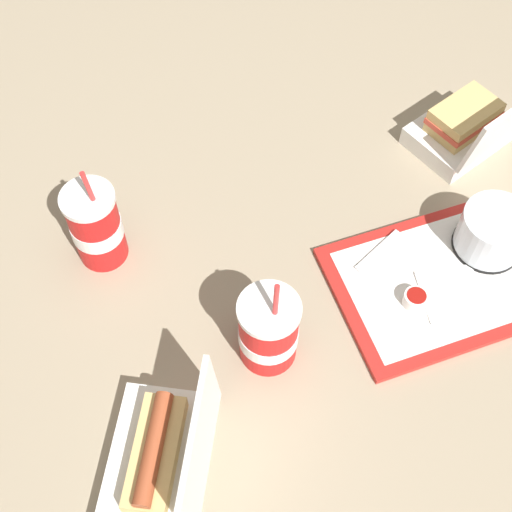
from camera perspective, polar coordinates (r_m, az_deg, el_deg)
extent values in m
plane|color=gray|center=(1.23, -0.77, -0.58)|extent=(3.20, 3.20, 0.00)
cube|color=red|center=(1.24, 14.78, -1.91)|extent=(0.39, 0.29, 0.01)
cube|color=white|center=(1.24, 14.85, -1.75)|extent=(0.34, 0.25, 0.00)
cylinder|color=black|center=(1.29, 17.92, 0.87)|extent=(0.12, 0.12, 0.01)
cylinder|color=beige|center=(1.27, 18.29, 1.66)|extent=(0.09, 0.09, 0.06)
cylinder|color=silver|center=(1.26, 18.41, 1.92)|extent=(0.12, 0.12, 0.08)
cylinder|color=white|center=(1.19, 12.63, -3.39)|extent=(0.04, 0.04, 0.02)
cylinder|color=#9E140F|center=(1.18, 12.72, -3.15)|extent=(0.03, 0.03, 0.01)
cube|color=white|center=(1.22, 15.37, -2.93)|extent=(0.12, 0.12, 0.00)
cube|color=white|center=(1.24, 9.74, 0.43)|extent=(0.11, 0.05, 0.00)
cube|color=white|center=(1.07, -7.81, -15.95)|extent=(0.23, 0.25, 0.04)
cube|color=white|center=(0.98, -4.51, -15.09)|extent=(0.13, 0.19, 0.14)
cube|color=#DBB770|center=(1.04, -8.05, -15.38)|extent=(0.14, 0.17, 0.03)
cylinder|color=#9E4728|center=(1.02, -8.21, -14.98)|extent=(0.11, 0.15, 0.03)
cylinder|color=yellow|center=(1.01, -8.28, -14.83)|extent=(0.08, 0.12, 0.01)
cube|color=white|center=(1.44, 15.87, 9.37)|extent=(0.21, 0.17, 0.04)
cube|color=white|center=(1.35, 19.25, 9.66)|extent=(0.18, 0.07, 0.13)
cube|color=#DBB770|center=(1.41, 16.16, 10.18)|extent=(0.14, 0.11, 0.02)
cube|color=#D64C38|center=(1.40, 16.31, 10.62)|extent=(0.14, 0.11, 0.01)
cube|color=#DBB770|center=(1.39, 16.47, 11.07)|extent=(0.14, 0.11, 0.02)
cylinder|color=red|center=(1.09, 1.00, -6.09)|extent=(0.09, 0.09, 0.13)
cylinder|color=white|center=(1.10, 1.00, -6.23)|extent=(0.09, 0.09, 0.03)
cylinder|color=white|center=(1.03, 1.06, -4.30)|extent=(0.10, 0.10, 0.01)
cylinder|color=red|center=(0.99, 1.61, -3.51)|extent=(0.01, 0.02, 0.06)
cylinder|color=red|center=(1.21, -12.64, 2.22)|extent=(0.08, 0.08, 0.15)
cylinder|color=white|center=(1.21, -12.64, 2.23)|extent=(0.09, 0.09, 0.03)
cylinder|color=white|center=(1.15, -13.37, 4.48)|extent=(0.09, 0.09, 0.01)
cylinder|color=red|center=(1.12, -13.32, 5.44)|extent=(0.01, 0.01, 0.06)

